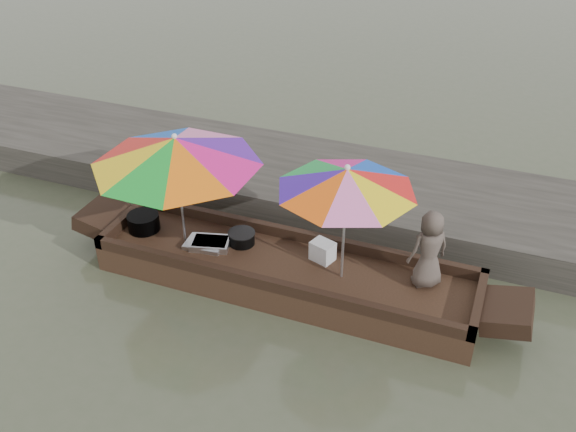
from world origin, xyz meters
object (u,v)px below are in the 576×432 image
(cooking_pot, at_px, (144,222))
(tray_crayfish, at_px, (210,243))
(charcoal_grill, at_px, (242,238))
(umbrella_bow, at_px, (180,190))
(boat_hull, at_px, (285,274))
(supply_bag, at_px, (323,251))
(umbrella_stern, at_px, (344,224))
(tray_scallop, at_px, (205,244))
(vendor, at_px, (429,249))

(cooking_pot, bearing_deg, tray_crayfish, -1.95)
(charcoal_grill, xyz_separation_m, umbrella_bow, (-0.74, -0.20, 0.69))
(boat_hull, bearing_deg, cooking_pot, 179.35)
(cooking_pot, relative_size, supply_bag, 1.54)
(boat_hull, relative_size, umbrella_bow, 2.27)
(boat_hull, distance_m, umbrella_bow, 1.72)
(tray_crayfish, height_order, umbrella_stern, umbrella_stern)
(tray_scallop, height_order, vendor, vendor)
(boat_hull, relative_size, umbrella_stern, 2.98)
(vendor, bearing_deg, charcoal_grill, -37.94)
(boat_hull, height_order, charcoal_grill, charcoal_grill)
(supply_bag, height_order, vendor, vendor)
(supply_bag, bearing_deg, vendor, -0.48)
(tray_crayfish, xyz_separation_m, vendor, (2.77, 0.25, 0.46))
(tray_crayfish, xyz_separation_m, umbrella_stern, (1.79, 0.01, 0.73))
(boat_hull, distance_m, umbrella_stern, 1.21)
(boat_hull, relative_size, supply_bag, 17.39)
(tray_scallop, distance_m, charcoal_grill, 0.49)
(charcoal_grill, relative_size, umbrella_bow, 0.16)
(boat_hull, xyz_separation_m, vendor, (1.72, 0.24, 0.68))
(umbrella_bow, bearing_deg, tray_crayfish, -1.73)
(boat_hull, distance_m, cooking_pot, 2.10)
(boat_hull, height_order, tray_crayfish, tray_crayfish)
(umbrella_stern, bearing_deg, umbrella_bow, 180.00)
(tray_crayfish, relative_size, supply_bag, 1.79)
(tray_scallop, xyz_separation_m, vendor, (2.84, 0.27, 0.48))
(vendor, bearing_deg, umbrella_stern, -25.27)
(cooking_pot, height_order, supply_bag, supply_bag)
(tray_crayfish, relative_size, tray_scallop, 1.00)
(cooking_pot, xyz_separation_m, charcoal_grill, (1.39, 0.17, -0.03))
(tray_scallop, xyz_separation_m, umbrella_bow, (-0.31, 0.03, 0.74))
(tray_crayfish, distance_m, charcoal_grill, 0.42)
(boat_hull, relative_size, tray_scallop, 9.70)
(tray_crayfish, relative_size, charcoal_grill, 1.48)
(boat_hull, xyz_separation_m, cooking_pot, (-2.08, 0.02, 0.29))
(charcoal_grill, bearing_deg, supply_bag, 2.56)
(cooking_pot, distance_m, umbrella_bow, 0.92)
(vendor, bearing_deg, cooking_pot, -35.64)
(cooking_pot, height_order, vendor, vendor)
(cooking_pot, relative_size, umbrella_bow, 0.20)
(umbrella_stern, bearing_deg, tray_crayfish, -179.63)
(tray_crayfish, height_order, umbrella_bow, umbrella_bow)
(umbrella_bow, bearing_deg, supply_bag, 7.63)
(charcoal_grill, relative_size, vendor, 0.34)
(tray_scallop, bearing_deg, vendor, 5.39)
(tray_crayfish, height_order, charcoal_grill, charcoal_grill)
(umbrella_bow, bearing_deg, cooking_pot, 177.92)
(boat_hull, distance_m, charcoal_grill, 0.76)
(charcoal_grill, xyz_separation_m, vendor, (2.42, 0.04, 0.43))
(charcoal_grill, bearing_deg, boat_hull, -15.95)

